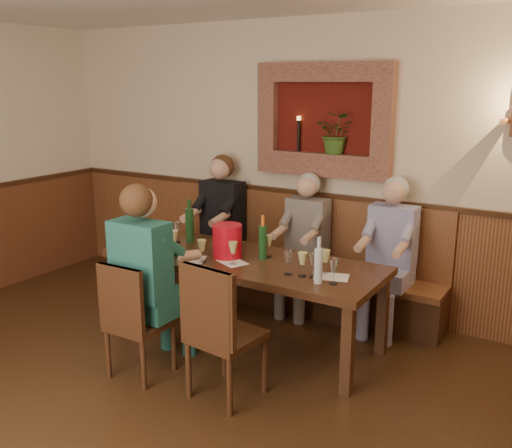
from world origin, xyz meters
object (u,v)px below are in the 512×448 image
(bench, at_px, (294,274))
(person_chair_front, at_px, (151,293))
(chair_near_right, at_px, (225,358))
(person_bench_left, at_px, (218,237))
(wine_bottle_green_a, at_px, (263,241))
(person_bench_mid, at_px, (303,257))
(spittoon_bucket, at_px, (227,241))
(water_bottle, at_px, (319,265))
(dining_table, at_px, (243,266))
(chair_near_left, at_px, (139,343))
(wine_bottle_green_b, at_px, (190,225))
(person_bench_right, at_px, (388,270))

(bench, xyz_separation_m, person_chair_front, (-0.35, -1.72, 0.29))
(chair_near_right, bearing_deg, person_chair_front, -178.46)
(person_bench_left, bearing_deg, wine_bottle_green_a, -37.47)
(person_bench_mid, height_order, spittoon_bucket, person_bench_mid)
(chair_near_right, height_order, water_bottle, water_bottle)
(dining_table, distance_m, chair_near_left, 1.08)
(chair_near_right, distance_m, person_bench_left, 2.11)
(chair_near_right, distance_m, person_chair_front, 0.80)
(chair_near_right, xyz_separation_m, spittoon_bucket, (-0.51, 0.80, 0.60))
(person_bench_left, relative_size, person_chair_front, 0.99)
(person_bench_left, xyz_separation_m, person_chair_front, (0.50, -1.61, 0.01))
(person_bench_mid, bearing_deg, water_bottle, -58.22)
(dining_table, relative_size, wine_bottle_green_b, 5.88)
(chair_near_right, height_order, spittoon_bucket, spittoon_bucket)
(dining_table, height_order, person_chair_front, person_chair_front)
(chair_near_right, distance_m, spittoon_bucket, 1.12)
(chair_near_right, relative_size, spittoon_bucket, 3.59)
(dining_table, xyz_separation_m, person_bench_right, (0.99, 0.84, -0.10))
(person_bench_left, distance_m, person_bench_right, 1.84)
(bench, distance_m, person_bench_right, 1.03)
(person_bench_right, xyz_separation_m, wine_bottle_green_b, (-1.67, -0.68, 0.34))
(bench, xyz_separation_m, chair_near_left, (-0.35, -1.88, -0.06))
(bench, bearing_deg, person_bench_mid, -34.87)
(chair_near_right, xyz_separation_m, water_bottle, (0.42, 0.62, 0.60))
(spittoon_bucket, bearing_deg, wine_bottle_green_b, 160.21)
(person_bench_left, height_order, person_bench_mid, person_bench_left)
(bench, distance_m, person_bench_mid, 0.30)
(dining_table, height_order, person_bench_right, person_bench_right)
(person_bench_left, distance_m, water_bottle, 1.99)
(bench, xyz_separation_m, wine_bottle_green_b, (-0.68, -0.79, 0.59))
(spittoon_bucket, relative_size, wine_bottle_green_b, 0.70)
(spittoon_bucket, height_order, wine_bottle_green_b, wine_bottle_green_b)
(water_bottle, bearing_deg, dining_table, 164.48)
(person_bench_mid, relative_size, wine_bottle_green_a, 3.62)
(wine_bottle_green_b, bearing_deg, spittoon_bucket, -19.79)
(bench, distance_m, wine_bottle_green_a, 1.06)
(person_bench_mid, xyz_separation_m, water_bottle, (0.66, -1.06, 0.33))
(wine_bottle_green_b, height_order, water_bottle, wine_bottle_green_b)
(person_bench_right, xyz_separation_m, wine_bottle_green_a, (-0.83, -0.77, 0.32))
(dining_table, distance_m, person_bench_right, 1.30)
(person_chair_front, bearing_deg, bench, 78.62)
(chair_near_left, height_order, person_bench_mid, person_bench_mid)
(dining_table, bearing_deg, water_bottle, -15.52)
(chair_near_right, relative_size, person_chair_front, 0.68)
(chair_near_right, height_order, person_bench_right, person_bench_right)
(person_bench_left, height_order, person_bench_right, person_bench_left)
(chair_near_left, height_order, person_chair_front, person_chair_front)
(person_bench_right, bearing_deg, chair_near_left, -127.03)
(bench, bearing_deg, chair_near_left, -100.44)
(person_bench_left, height_order, wine_bottle_green_a, person_bench_left)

